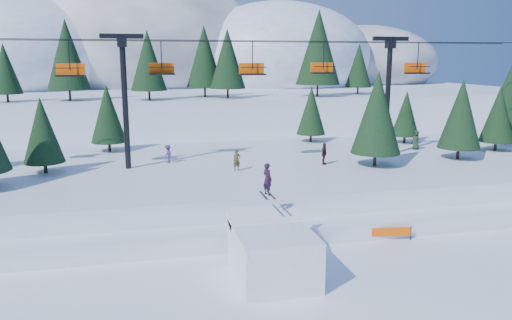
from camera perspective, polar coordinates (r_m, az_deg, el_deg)
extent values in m
plane|color=white|center=(25.46, 6.60, -14.09)|extent=(160.00, 160.00, 0.00)
cube|color=white|center=(41.49, -1.76, -2.02)|extent=(70.00, 22.00, 2.50)
cube|color=white|center=(32.33, 1.81, -7.28)|extent=(70.00, 6.00, 1.10)
cube|color=white|center=(90.25, -8.13, 6.37)|extent=(110.00, 60.00, 6.00)
ellipsoid|color=white|center=(95.66, -25.76, 10.71)|extent=(36.00, 32.40, 19.80)
ellipsoid|color=#605B59|center=(99.59, -12.36, 12.61)|extent=(44.00, 39.60, 26.40)
ellipsoid|color=white|center=(95.15, 2.70, 11.81)|extent=(34.00, 30.60, 19.72)
ellipsoid|color=#605B59|center=(107.83, 12.26, 10.84)|extent=(30.00, 27.00, 15.00)
cylinder|color=black|center=(62.22, -12.08, 7.25)|extent=(0.26, 0.26, 1.16)
cone|color=#1D3E1C|center=(62.06, -12.25, 11.06)|extent=(4.31, 4.31, 7.13)
cylinder|color=black|center=(64.12, -3.24, 7.63)|extent=(0.26, 0.26, 1.22)
cone|color=#1D3E1C|center=(63.97, -3.28, 11.51)|extent=(4.52, 4.52, 7.48)
cylinder|color=black|center=(67.43, 7.03, 7.90)|extent=(0.26, 0.26, 1.57)
cone|color=#1D3E1C|center=(67.32, 7.15, 12.68)|extent=(5.85, 5.85, 9.67)
cylinder|color=black|center=(64.27, -20.49, 6.99)|extent=(0.26, 0.26, 1.34)
cone|color=#1D3E1C|center=(64.13, -20.80, 11.24)|extent=(4.97, 4.97, 8.22)
cylinder|color=black|center=(72.49, 11.55, 7.78)|extent=(0.26, 0.26, 0.99)
cone|color=#1D3E1C|center=(72.36, 11.66, 10.56)|extent=(3.67, 3.67, 6.06)
cylinder|color=black|center=(64.82, -26.51, 6.36)|extent=(0.26, 0.26, 0.94)
cone|color=#1D3E1C|center=(64.67, -26.78, 9.32)|extent=(3.50, 3.50, 5.78)
cylinder|color=black|center=(66.54, -5.85, 7.76)|extent=(0.26, 0.26, 1.28)
cone|color=#1D3E1C|center=(66.40, -5.93, 11.71)|extent=(4.77, 4.77, 7.88)
cube|color=white|center=(25.52, 1.97, -10.79)|extent=(3.80, 4.69, 2.57)
cube|color=white|center=(26.89, 0.86, -6.57)|extent=(3.80, 1.64, 0.91)
imported|color=black|center=(25.92, 1.31, -2.20)|extent=(0.63, 0.73, 1.69)
cube|color=black|center=(26.09, 0.88, -4.06)|extent=(0.11, 1.65, 0.03)
cube|color=black|center=(26.19, 1.73, -4.01)|extent=(0.11, 1.65, 0.03)
cylinder|color=black|center=(39.71, -14.72, 6.15)|extent=(0.44, 0.44, 10.00)
cube|color=black|center=(39.59, -15.11, 13.51)|extent=(3.20, 0.35, 0.35)
cube|color=black|center=(39.57, -15.07, 12.86)|extent=(0.70, 0.70, 0.70)
cylinder|color=black|center=(44.89, 14.80, 6.73)|extent=(0.44, 0.44, 10.00)
cube|color=black|center=(44.78, 15.14, 13.24)|extent=(3.20, 0.35, 0.35)
cube|color=black|center=(44.77, 15.11, 12.66)|extent=(0.70, 0.70, 0.70)
cylinder|color=black|center=(39.64, 1.41, 13.46)|extent=(46.00, 0.06, 0.06)
cylinder|color=black|center=(41.96, 0.56, 13.35)|extent=(46.00, 0.06, 0.06)
cylinder|color=black|center=(38.63, -20.58, 11.16)|extent=(0.08, 0.08, 2.20)
cube|color=black|center=(38.65, -20.43, 9.01)|extent=(2.00, 0.75, 0.12)
cube|color=#FF5806|center=(39.01, -20.41, 9.69)|extent=(2.00, 0.10, 0.85)
cylinder|color=black|center=(38.29, -20.55, 9.81)|extent=(2.00, 0.06, 0.06)
cylinder|color=black|center=(40.78, -10.77, 11.66)|extent=(0.08, 0.08, 2.20)
cube|color=black|center=(40.80, -10.69, 9.63)|extent=(2.00, 0.75, 0.12)
cube|color=#FF5806|center=(41.17, -10.74, 10.27)|extent=(2.00, 0.10, 0.85)
cylinder|color=black|center=(40.44, -10.70, 10.39)|extent=(2.00, 0.06, 0.06)
cylinder|color=black|center=(39.32, -0.39, 11.87)|extent=(0.08, 0.08, 2.20)
cube|color=black|center=(39.34, -0.39, 9.76)|extent=(2.00, 0.75, 0.12)
cube|color=#FF5806|center=(39.70, -0.51, 10.42)|extent=(2.00, 0.10, 0.85)
cylinder|color=black|center=(38.98, -0.27, 10.55)|extent=(2.00, 0.06, 0.06)
cylinder|color=black|center=(43.57, 7.74, 11.74)|extent=(0.08, 0.08, 2.20)
cube|color=black|center=(43.59, 7.68, 9.83)|extent=(2.00, 0.75, 0.12)
cube|color=#FF5806|center=(43.93, 7.52, 10.44)|extent=(2.00, 0.10, 0.85)
cylinder|color=black|center=(43.25, 7.87, 10.54)|extent=(2.00, 0.06, 0.06)
cylinder|color=black|center=(44.67, 18.04, 11.28)|extent=(0.08, 0.08, 2.20)
cube|color=black|center=(44.69, 17.92, 9.43)|extent=(2.00, 0.75, 0.12)
cube|color=#FF5806|center=(45.00, 17.70, 10.02)|extent=(2.00, 0.10, 0.85)
cylinder|color=black|center=(44.37, 18.20, 10.11)|extent=(2.00, 0.06, 0.06)
cylinder|color=black|center=(46.16, 22.07, 0.71)|extent=(0.26, 0.26, 0.95)
cone|color=#1D3E1C|center=(45.69, 22.40, 4.91)|extent=(3.54, 3.54, 5.86)
cylinder|color=black|center=(51.74, 25.68, 1.44)|extent=(0.26, 0.26, 0.84)
cone|color=#1D3E1C|center=(51.36, 25.97, 4.74)|extent=(3.13, 3.13, 5.17)
cylinder|color=black|center=(57.33, 26.61, 2.39)|extent=(0.26, 0.26, 1.14)
cone|color=#1D3E1C|center=(56.91, 26.98, 6.42)|extent=(4.22, 4.22, 6.98)
cylinder|color=black|center=(53.09, 16.60, 2.28)|extent=(0.26, 0.26, 0.74)
cone|color=#1D3E1C|center=(52.75, 16.77, 5.12)|extent=(2.75, 2.75, 4.55)
cylinder|color=black|center=(48.23, -16.40, 1.47)|extent=(0.26, 0.26, 0.87)
cone|color=#1D3E1C|center=(47.81, -16.61, 5.13)|extent=(3.22, 3.22, 5.32)
cylinder|color=black|center=(51.98, 6.26, 2.54)|extent=(0.26, 0.26, 0.80)
cone|color=#1D3E1C|center=(51.61, 6.33, 5.66)|extent=(2.96, 2.96, 4.89)
cylinder|color=black|center=(40.79, -22.93, -0.80)|extent=(0.26, 0.26, 0.80)
cone|color=#1D3E1C|center=(40.33, -23.24, 3.17)|extent=(2.97, 2.97, 4.91)
cylinder|color=black|center=(41.12, 13.42, 0.08)|extent=(0.26, 0.26, 1.06)
cone|color=#1D3E1C|center=(40.56, 13.66, 5.31)|extent=(3.92, 3.92, 6.49)
imported|color=#1C311E|center=(49.43, 17.82, 2.19)|extent=(0.74, 0.99, 1.83)
imported|color=#3D1B23|center=(40.79, 7.79, 0.73)|extent=(0.97, 1.11, 1.79)
imported|color=#3B2C53|center=(41.69, -10.02, 0.69)|extent=(0.85, 1.10, 1.51)
imported|color=#4A3E1E|center=(38.25, -2.21, -0.02)|extent=(0.67, 0.52, 1.63)
cylinder|color=black|center=(31.50, 12.47, -8.27)|extent=(0.06, 0.06, 0.90)
cylinder|color=black|center=(32.40, 17.27, -7.96)|extent=(0.06, 0.06, 0.90)
cube|color=#FF5806|center=(31.89, 14.91, -7.95)|extent=(2.77, 0.47, 0.55)
cylinder|color=black|center=(33.35, 14.61, -7.25)|extent=(0.06, 0.06, 0.90)
cylinder|color=black|center=(33.77, 19.37, -7.30)|extent=(0.06, 0.06, 0.90)
cube|color=#FF5806|center=(33.50, 17.02, -7.12)|extent=(2.62, 1.08, 0.55)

